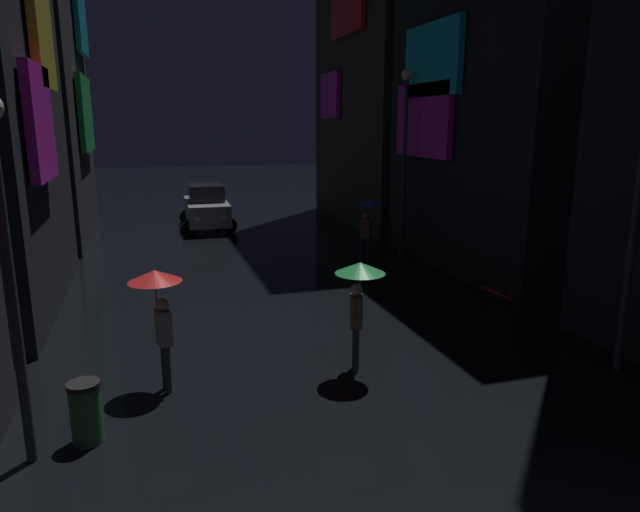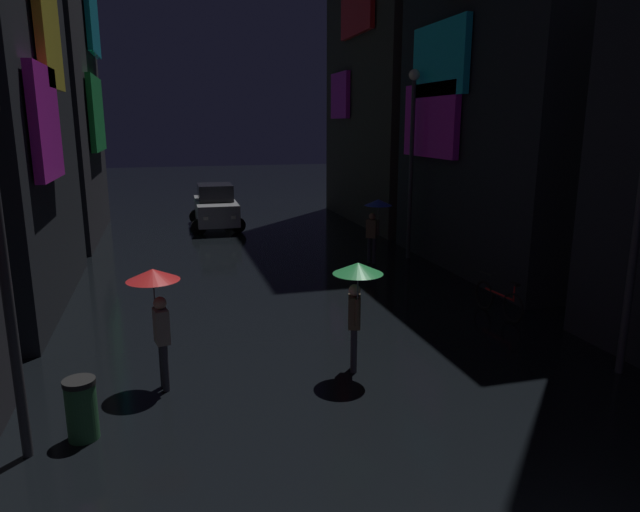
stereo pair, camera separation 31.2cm
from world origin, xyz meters
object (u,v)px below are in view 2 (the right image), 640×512
at_px(car_distant, 216,207).
at_px(streetlamp_left_near, 0,237).
at_px(pedestrian_foreground_right_red, 156,295).
at_px(bicycle_parked_at_storefront, 498,300).
at_px(trash_bin, 82,409).
at_px(pedestrian_near_crossing_green, 357,286).
at_px(streetlamp_right_far, 412,145).
at_px(pedestrian_foreground_left_blue, 376,213).

bearing_deg(car_distant, streetlamp_left_near, -103.72).
bearing_deg(pedestrian_foreground_right_red, car_distant, 81.21).
relative_size(bicycle_parked_at_storefront, trash_bin, 1.96).
distance_m(bicycle_parked_at_storefront, streetlamp_left_near, 10.57).
xyz_separation_m(pedestrian_near_crossing_green, car_distant, (-1.07, 15.84, -0.74)).
relative_size(pedestrian_foreground_right_red, trash_bin, 2.28).
bearing_deg(streetlamp_right_far, bicycle_parked_at_storefront, -93.71).
distance_m(pedestrian_foreground_left_blue, bicycle_parked_at_storefront, 5.93).
bearing_deg(streetlamp_left_near, streetlamp_right_far, 43.98).
xyz_separation_m(streetlamp_right_far, trash_bin, (-9.30, -9.37, -3.35)).
xyz_separation_m(pedestrian_near_crossing_green, trash_bin, (-4.57, -1.07, -1.20)).
height_order(bicycle_parked_at_storefront, streetlamp_left_near, streetlamp_left_near).
xyz_separation_m(pedestrian_foreground_right_red, streetlamp_left_near, (-1.81, -1.73, 1.43)).
bearing_deg(bicycle_parked_at_storefront, pedestrian_foreground_left_blue, 99.63).
height_order(pedestrian_foreground_left_blue, trash_bin, pedestrian_foreground_left_blue).
distance_m(car_distant, streetlamp_right_far, 9.94).
distance_m(bicycle_parked_at_storefront, car_distant, 14.73).
height_order(streetlamp_right_far, trash_bin, streetlamp_right_far).
xyz_separation_m(streetlamp_left_near, trash_bin, (0.70, 0.28, -2.63)).
relative_size(pedestrian_near_crossing_green, streetlamp_right_far, 0.34).
distance_m(car_distant, trash_bin, 17.27).
height_order(pedestrian_near_crossing_green, bicycle_parked_at_storefront, pedestrian_near_crossing_green).
height_order(pedestrian_foreground_left_blue, bicycle_parked_at_storefront, pedestrian_foreground_left_blue).
relative_size(pedestrian_foreground_left_blue, streetlamp_left_near, 0.43).
bearing_deg(trash_bin, pedestrian_foreground_left_blue, 48.37).
relative_size(streetlamp_left_near, trash_bin, 5.24).
xyz_separation_m(car_distant, streetlamp_left_near, (-4.20, -17.18, 2.17)).
relative_size(pedestrian_foreground_right_red, pedestrian_near_crossing_green, 1.00).
bearing_deg(streetlamp_right_far, car_distant, 127.61).
bearing_deg(pedestrian_foreground_left_blue, pedestrian_near_crossing_green, -113.19).
relative_size(bicycle_parked_at_storefront, car_distant, 0.44).
height_order(pedestrian_foreground_right_red, streetlamp_right_far, streetlamp_right_far).
xyz_separation_m(pedestrian_foreground_right_red, bicycle_parked_at_storefront, (7.79, 1.76, -1.28)).
bearing_deg(bicycle_parked_at_storefront, streetlamp_right_far, 86.29).
relative_size(pedestrian_foreground_right_red, bicycle_parked_at_storefront, 1.17).
distance_m(pedestrian_near_crossing_green, car_distant, 15.89).
bearing_deg(pedestrian_foreground_right_red, bicycle_parked_at_storefront, 12.73).
bearing_deg(pedestrian_foreground_left_blue, car_distant, 119.06).
xyz_separation_m(bicycle_parked_at_storefront, streetlamp_left_near, (-9.60, -3.49, 2.71)).
relative_size(pedestrian_near_crossing_green, bicycle_parked_at_storefront, 1.17).
height_order(pedestrian_near_crossing_green, pedestrian_foreground_left_blue, same).
height_order(pedestrian_foreground_right_red, bicycle_parked_at_storefront, pedestrian_foreground_right_red).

